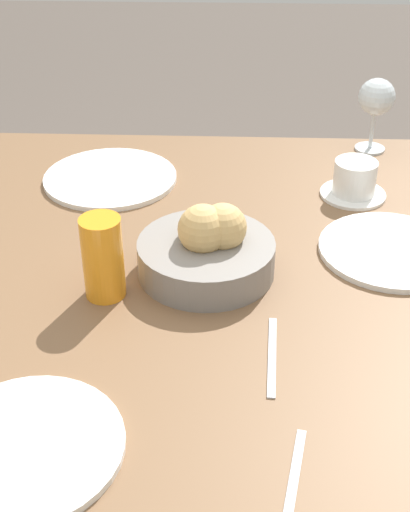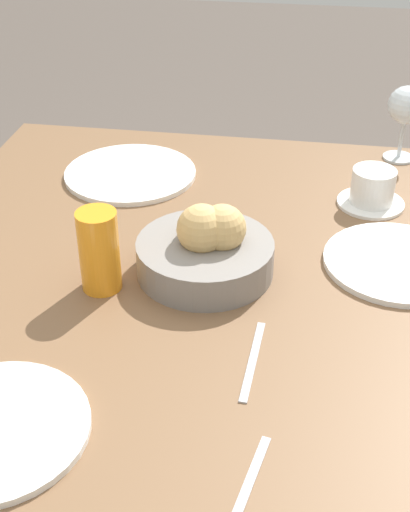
{
  "view_description": "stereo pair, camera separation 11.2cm",
  "coord_description": "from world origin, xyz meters",
  "px_view_note": "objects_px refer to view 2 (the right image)",
  "views": [
    {
      "loc": [
        0.87,
        0.0,
        1.4
      ],
      "look_at": [
        -0.07,
        -0.04,
        0.79
      ],
      "focal_mm": 50.0,
      "sensor_mm": 36.0,
      "label": 1
    },
    {
      "loc": [
        0.86,
        0.11,
        1.4
      ],
      "look_at": [
        -0.07,
        -0.04,
        0.79
      ],
      "focal_mm": 50.0,
      "sensor_mm": 36.0,
      "label": 2
    }
  ],
  "objects_px": {
    "bread_basket": "(206,248)",
    "plate_far_center": "(398,262)",
    "juice_glass": "(99,252)",
    "coffee_cup": "(372,189)",
    "wine_glass": "(406,108)",
    "fork_silver": "(246,491)",
    "plate_near_left": "(130,173)",
    "knife_silver": "(253,360)"
  },
  "relations": [
    {
      "from": "bread_basket",
      "to": "plate_far_center",
      "type": "distance_m",
      "value": 0.31
    },
    {
      "from": "bread_basket",
      "to": "juice_glass",
      "type": "bearing_deg",
      "value": -64.84
    },
    {
      "from": "coffee_cup",
      "to": "bread_basket",
      "type": "bearing_deg",
      "value": -45.03
    },
    {
      "from": "wine_glass",
      "to": "plate_far_center",
      "type": "bearing_deg",
      "value": -3.89
    },
    {
      "from": "wine_glass",
      "to": "fork_silver",
      "type": "xyz_separation_m",
      "value": [
        0.89,
        -0.22,
        -0.11
      ]
    },
    {
      "from": "juice_glass",
      "to": "wine_glass",
      "type": "relative_size",
      "value": 0.84
    },
    {
      "from": "fork_silver",
      "to": "juice_glass",
      "type": "bearing_deg",
      "value": -142.8
    },
    {
      "from": "plate_near_left",
      "to": "fork_silver",
      "type": "distance_m",
      "value": 0.79
    },
    {
      "from": "bread_basket",
      "to": "plate_near_left",
      "type": "bearing_deg",
      "value": -146.85
    },
    {
      "from": "juice_glass",
      "to": "knife_silver",
      "type": "height_order",
      "value": "juice_glass"
    },
    {
      "from": "bread_basket",
      "to": "fork_silver",
      "type": "distance_m",
      "value": 0.43
    },
    {
      "from": "wine_glass",
      "to": "fork_silver",
      "type": "bearing_deg",
      "value": -13.85
    },
    {
      "from": "wine_glass",
      "to": "fork_silver",
      "type": "height_order",
      "value": "wine_glass"
    },
    {
      "from": "plate_near_left",
      "to": "plate_far_center",
      "type": "distance_m",
      "value": 0.56
    },
    {
      "from": "plate_far_center",
      "to": "fork_silver",
      "type": "xyz_separation_m",
      "value": [
        0.48,
        -0.19,
        -0.0
      ]
    },
    {
      "from": "wine_glass",
      "to": "coffee_cup",
      "type": "distance_m",
      "value": 0.23
    },
    {
      "from": "plate_near_left",
      "to": "coffee_cup",
      "type": "height_order",
      "value": "coffee_cup"
    },
    {
      "from": "juice_glass",
      "to": "coffee_cup",
      "type": "height_order",
      "value": "juice_glass"
    },
    {
      "from": "wine_glass",
      "to": "plate_near_left",
      "type": "bearing_deg",
      "value": -72.74
    },
    {
      "from": "fork_silver",
      "to": "plate_far_center",
      "type": "bearing_deg",
      "value": 158.29
    },
    {
      "from": "plate_near_left",
      "to": "knife_silver",
      "type": "height_order",
      "value": "plate_near_left"
    },
    {
      "from": "plate_near_left",
      "to": "coffee_cup",
      "type": "xyz_separation_m",
      "value": [
        0.04,
        0.47,
        0.03
      ]
    },
    {
      "from": "bread_basket",
      "to": "plate_near_left",
      "type": "distance_m",
      "value": 0.37
    },
    {
      "from": "bread_basket",
      "to": "knife_silver",
      "type": "relative_size",
      "value": 1.33
    },
    {
      "from": "coffee_cup",
      "to": "juice_glass",
      "type": "bearing_deg",
      "value": -51.1
    },
    {
      "from": "juice_glass",
      "to": "wine_glass",
      "type": "bearing_deg",
      "value": 138.63
    },
    {
      "from": "bread_basket",
      "to": "fork_silver",
      "type": "bearing_deg",
      "value": 14.84
    },
    {
      "from": "plate_near_left",
      "to": "fork_silver",
      "type": "height_order",
      "value": "plate_near_left"
    },
    {
      "from": "juice_glass",
      "to": "fork_silver",
      "type": "bearing_deg",
      "value": 37.2
    },
    {
      "from": "juice_glass",
      "to": "coffee_cup",
      "type": "distance_m",
      "value": 0.54
    },
    {
      "from": "bread_basket",
      "to": "coffee_cup",
      "type": "height_order",
      "value": "bread_basket"
    },
    {
      "from": "knife_silver",
      "to": "plate_near_left",
      "type": "bearing_deg",
      "value": -149.81
    },
    {
      "from": "plate_near_left",
      "to": "wine_glass",
      "type": "distance_m",
      "value": 0.57
    },
    {
      "from": "wine_glass",
      "to": "coffee_cup",
      "type": "bearing_deg",
      "value": -16.95
    },
    {
      "from": "wine_glass",
      "to": "fork_silver",
      "type": "relative_size",
      "value": 0.96
    },
    {
      "from": "plate_far_center",
      "to": "coffee_cup",
      "type": "bearing_deg",
      "value": -169.74
    },
    {
      "from": "bread_basket",
      "to": "wine_glass",
      "type": "height_order",
      "value": "wine_glass"
    },
    {
      "from": "plate_near_left",
      "to": "juice_glass",
      "type": "height_order",
      "value": "juice_glass"
    },
    {
      "from": "bread_basket",
      "to": "fork_silver",
      "type": "height_order",
      "value": "bread_basket"
    },
    {
      "from": "wine_glass",
      "to": "knife_silver",
      "type": "bearing_deg",
      "value": -19.08
    },
    {
      "from": "plate_near_left",
      "to": "knife_silver",
      "type": "distance_m",
      "value": 0.59
    },
    {
      "from": "plate_far_center",
      "to": "juice_glass",
      "type": "height_order",
      "value": "juice_glass"
    }
  ]
}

